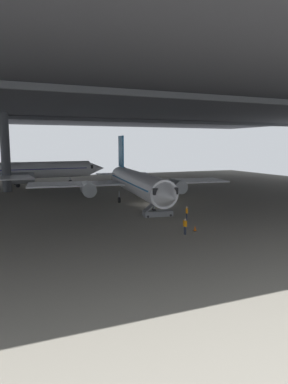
{
  "coord_description": "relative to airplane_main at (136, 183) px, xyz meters",
  "views": [
    {
      "loc": [
        -21.42,
        -46.88,
        8.85
      ],
      "look_at": [
        -3.09,
        -3.22,
        2.41
      ],
      "focal_mm": 32.48,
      "sensor_mm": 36.0,
      "label": 1
    }
  ],
  "objects": [
    {
      "name": "ground_plane",
      "position": [
        2.54,
        -1.02,
        -3.26
      ],
      "size": [
        110.0,
        110.0,
        0.0
      ],
      "primitive_type": "plane",
      "color": "gray"
    },
    {
      "name": "crew_worker_by_stairs",
      "position": [
        1.43,
        -12.62,
        -2.34
      ],
      "size": [
        0.4,
        0.44,
        1.63
      ],
      "color": "#232838",
      "rests_on": "ground_plane"
    },
    {
      "name": "hangar_structure",
      "position": [
        2.48,
        12.73,
        12.13
      ],
      "size": [
        121.0,
        99.0,
        16.02
      ],
      "color": "#4C4F54",
      "rests_on": "ground_plane"
    },
    {
      "name": "boarding_stairs",
      "position": [
        -0.7,
        -9.16,
        -2.55
      ],
      "size": [
        4.14,
        1.96,
        4.45
      ],
      "color": "slate",
      "rests_on": "ground_plane"
    },
    {
      "name": "airplane_distant",
      "position": [
        -13.46,
        31.17,
        0.12
      ],
      "size": [
        35.2,
        33.95,
        11.08
      ],
      "color": "white",
      "rests_on": "ground_plane"
    },
    {
      "name": "baggage_tug",
      "position": [
        7.91,
        4.68,
        -2.74
      ],
      "size": [
        1.5,
        2.32,
        0.9
      ],
      "color": "yellow",
      "rests_on": "ground_plane"
    },
    {
      "name": "airplane_main",
      "position": [
        0.0,
        0.0,
        0.0
      ],
      "size": [
        32.0,
        32.9,
        10.46
      ],
      "color": "white",
      "rests_on": "ground_plane"
    },
    {
      "name": "traffic_cone_orange",
      "position": [
        -0.45,
        -17.64,
        -2.97
      ],
      "size": [
        0.36,
        0.36,
        0.6
      ],
      "color": "black",
      "rests_on": "ground_plane"
    },
    {
      "name": "crew_worker_near_nose",
      "position": [
        -2.13,
        -18.49,
        -2.33
      ],
      "size": [
        0.27,
        0.55,
        1.64
      ],
      "color": "#232838",
      "rests_on": "ground_plane"
    }
  ]
}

